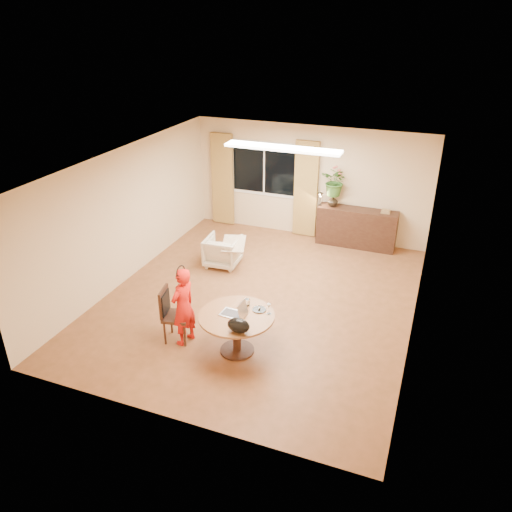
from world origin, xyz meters
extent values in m
plane|color=brown|center=(0.00, 0.00, 0.00)|extent=(6.50, 6.50, 0.00)
plane|color=white|center=(0.00, 0.00, 2.60)|extent=(6.50, 6.50, 0.00)
plane|color=beige|center=(0.00, 3.25, 1.30)|extent=(5.50, 0.00, 5.50)
plane|color=beige|center=(-2.75, 0.00, 1.30)|extent=(0.00, 6.50, 6.50)
plane|color=beige|center=(2.75, 0.00, 1.30)|extent=(0.00, 6.50, 6.50)
cube|color=white|center=(-1.10, 3.23, 1.50)|extent=(1.70, 0.02, 1.30)
cube|color=black|center=(-1.10, 3.22, 1.50)|extent=(1.55, 0.01, 1.15)
cube|color=white|center=(-1.10, 3.22, 1.50)|extent=(0.04, 0.01, 1.15)
cube|color=brown|center=(-2.15, 3.15, 1.15)|extent=(0.55, 0.08, 2.25)
cube|color=brown|center=(-0.05, 3.15, 1.15)|extent=(0.55, 0.08, 2.25)
cube|color=white|center=(0.00, 1.20, 2.57)|extent=(2.20, 0.35, 0.05)
cylinder|color=brown|center=(0.23, -1.59, 0.65)|extent=(1.17, 1.17, 0.04)
cylinder|color=black|center=(0.23, -1.59, 0.32)|extent=(0.13, 0.13, 0.63)
cylinder|color=black|center=(0.23, -1.59, 0.01)|extent=(0.54, 0.54, 0.03)
imported|color=red|center=(-0.65, -1.66, 0.66)|extent=(0.54, 0.42, 1.32)
imported|color=beige|center=(-1.21, 1.04, 0.32)|extent=(0.72, 0.74, 0.64)
cube|color=black|center=(1.21, 3.01, 0.44)|extent=(1.76, 0.43, 0.88)
imported|color=black|center=(0.62, 3.01, 1.01)|extent=(0.29, 0.29, 0.25)
imported|color=#2E6224|center=(0.66, 3.01, 1.46)|extent=(0.70, 0.64, 0.66)
camera|label=1|loc=(2.82, -7.48, 4.84)|focal=35.00mm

